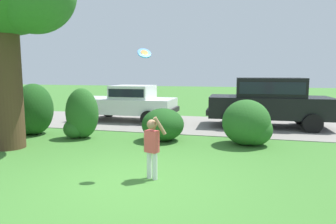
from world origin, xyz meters
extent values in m
plane|color=#3D752D|center=(0.00, 0.00, 0.00)|extent=(80.00, 80.00, 0.00)
cube|color=gray|center=(0.00, 6.91, 0.01)|extent=(28.00, 4.40, 0.02)
cylinder|color=#513823|center=(-4.30, 1.72, 1.79)|extent=(0.85, 0.85, 3.57)
ellipsoid|color=#33702B|center=(-4.82, 2.62, 4.23)|extent=(1.97, 1.97, 1.97)
ellipsoid|color=#1E511C|center=(-4.87, 3.54, 0.87)|extent=(1.22, 1.36, 1.75)
ellipsoid|color=#1E511C|center=(-5.04, 3.42, 0.42)|extent=(0.92, 0.92, 0.83)
ellipsoid|color=#286023|center=(-2.99, 3.44, 0.81)|extent=(1.09, 0.88, 1.62)
ellipsoid|color=#286023|center=(-3.22, 3.33, 0.32)|extent=(0.70, 0.70, 0.63)
ellipsoid|color=#1E511C|center=(-0.35, 3.73, 0.51)|extent=(1.32, 1.35, 1.02)
ellipsoid|color=#286023|center=(2.17, 3.80, 0.67)|extent=(1.40, 1.39, 1.34)
ellipsoid|color=#286023|center=(2.41, 3.79, 0.47)|extent=(1.04, 1.04, 0.93)
cube|color=white|center=(-2.96, 7.13, 0.68)|extent=(4.21, 1.86, 0.64)
cube|color=white|center=(-2.64, 7.13, 1.28)|extent=(1.69, 1.63, 0.56)
cube|color=black|center=(-2.64, 7.13, 1.28)|extent=(1.55, 1.65, 0.34)
cylinder|color=black|center=(-4.25, 6.18, 0.30)|extent=(0.60, 0.22, 0.60)
cylinder|color=black|center=(-4.26, 8.06, 0.30)|extent=(0.60, 0.22, 0.60)
cylinder|color=black|center=(-1.65, 6.19, 0.30)|extent=(0.60, 0.22, 0.60)
cylinder|color=black|center=(-1.66, 8.07, 0.30)|extent=(0.60, 0.22, 0.60)
cube|color=black|center=(-5.10, 7.12, 0.52)|extent=(0.13, 1.75, 0.20)
cube|color=black|center=(-0.82, 7.13, 0.52)|extent=(0.13, 1.75, 0.20)
cube|color=black|center=(2.99, 7.03, 0.80)|extent=(4.58, 2.04, 0.80)
cube|color=black|center=(2.99, 7.03, 1.56)|extent=(2.55, 1.73, 0.72)
cube|color=black|center=(2.99, 7.03, 1.56)|extent=(2.35, 1.74, 0.43)
cylinder|color=black|center=(1.64, 6.03, 0.34)|extent=(0.69, 0.25, 0.68)
cylinder|color=black|center=(1.56, 7.90, 0.34)|extent=(0.69, 0.25, 0.68)
cylinder|color=black|center=(4.43, 6.15, 0.34)|extent=(0.69, 0.25, 0.68)
cylinder|color=black|center=(4.34, 8.03, 0.34)|extent=(0.69, 0.25, 0.68)
cube|color=black|center=(0.70, 6.92, 0.60)|extent=(0.20, 1.75, 0.20)
cube|color=black|center=(5.28, 7.13, 0.60)|extent=(0.20, 1.75, 0.20)
cylinder|color=white|center=(0.31, 0.32, 0.28)|extent=(0.10, 0.10, 0.55)
cylinder|color=white|center=(0.45, 0.28, 0.28)|extent=(0.10, 0.10, 0.55)
cube|color=#DB4C4C|center=(0.38, 0.30, 0.77)|extent=(0.30, 0.24, 0.44)
sphere|color=#A37556|center=(0.38, 0.30, 1.11)|extent=(0.20, 0.20, 0.20)
cylinder|color=#A37556|center=(0.55, 0.30, 1.09)|extent=(0.25, 0.20, 0.39)
cylinder|color=#A37556|center=(0.23, 0.35, 0.72)|extent=(0.07, 0.07, 0.36)
cylinder|color=#337FDB|center=(0.14, 0.58, 2.52)|extent=(0.33, 0.25, 0.28)
cylinder|color=orange|center=(0.14, 0.58, 2.52)|extent=(0.19, 0.14, 0.17)
camera|label=1|loc=(2.19, -5.40, 2.14)|focal=32.86mm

